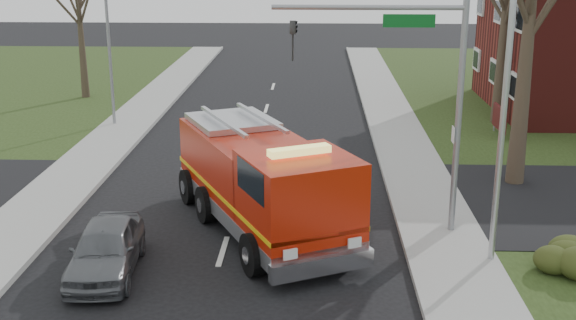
{
  "coord_description": "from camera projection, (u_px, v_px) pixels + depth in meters",
  "views": [
    {
      "loc": [
        2.49,
        -18.23,
        8.12
      ],
      "look_at": [
        1.72,
        2.18,
        2.0
      ],
      "focal_mm": 45.0,
      "sensor_mm": 36.0,
      "label": 1
    }
  ],
  "objects": [
    {
      "name": "traffic_signal_mast",
      "position": [
        414.0,
        74.0,
        19.77
      ],
      "size": [
        5.29,
        0.18,
        6.8
      ],
      "color": "gray",
      "rests_on": "ground"
    },
    {
      "name": "fire_engine",
      "position": [
        263.0,
        184.0,
        20.86
      ],
      "size": [
        5.9,
        8.38,
        3.22
      ],
      "rotation": [
        0.0,
        0.0,
        0.45
      ],
      "color": "#B01B08",
      "rests_on": "ground"
    },
    {
      "name": "streetlight_pole",
      "position": [
        503.0,
        95.0,
        17.83
      ],
      "size": [
        1.48,
        0.16,
        8.4
      ],
      "color": "#B7BABF",
      "rests_on": "ground"
    },
    {
      "name": "hedge_corner",
      "position": [
        568.0,
        252.0,
        18.42
      ],
      "size": [
        2.8,
        2.0,
        0.9
      ],
      "primitive_type": "ellipsoid",
      "color": "#303D16",
      "rests_on": "lawn_right"
    },
    {
      "name": "sidewalk_right",
      "position": [
        449.0,
        252.0,
        19.63
      ],
      "size": [
        2.4,
        80.0,
        0.15
      ],
      "primitive_type": "cube",
      "color": "#969690",
      "rests_on": "ground"
    },
    {
      "name": "ground",
      "position": [
        223.0,
        251.0,
        19.87
      ],
      "size": [
        120.0,
        120.0,
        0.0
      ],
      "primitive_type": "plane",
      "color": "black",
      "rests_on": "ground"
    },
    {
      "name": "sidewalk_left",
      "position": [
        1.0,
        245.0,
        20.08
      ],
      "size": [
        2.4,
        80.0,
        0.15
      ],
      "primitive_type": "cube",
      "color": "#969690",
      "rests_on": "ground"
    },
    {
      "name": "health_center_sign",
      "position": [
        500.0,
        119.0,
        31.21
      ],
      "size": [
        0.12,
        2.0,
        1.4
      ],
      "color": "#4A1112",
      "rests_on": "ground"
    },
    {
      "name": "parked_car_maroon",
      "position": [
        106.0,
        249.0,
        18.38
      ],
      "size": [
        1.91,
        4.09,
        1.36
      ],
      "primitive_type": "imported",
      "rotation": [
        0.0,
        0.0,
        0.08
      ],
      "color": "#5A5E62",
      "rests_on": "ground"
    },
    {
      "name": "utility_pole_far",
      "position": [
        109.0,
        51.0,
        32.52
      ],
      "size": [
        0.14,
        0.14,
        7.0
      ],
      "primitive_type": "cylinder",
      "color": "gray",
      "rests_on": "ground"
    }
  ]
}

